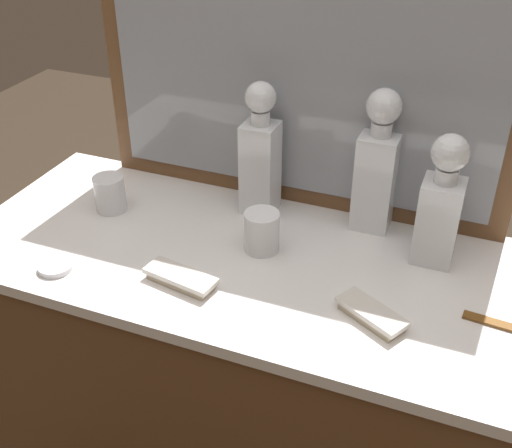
# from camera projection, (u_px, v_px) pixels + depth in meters

# --- Properties ---
(dresser) EXTENTS (1.26, 0.54, 0.93)m
(dresser) POSITION_uv_depth(u_px,v_px,m) (256.00, 412.00, 1.55)
(dresser) COLOR brown
(dresser) RESTS_ON ground_plane
(dresser_mirror) EXTENTS (0.94, 0.03, 0.67)m
(dresser_mirror) POSITION_uv_depth(u_px,v_px,m) (301.00, 59.00, 1.32)
(dresser_mirror) COLOR brown
(dresser_mirror) RESTS_ON dresser
(crystal_decanter_far_right) EXTENTS (0.07, 0.07, 0.31)m
(crystal_decanter_far_right) POSITION_uv_depth(u_px,v_px,m) (260.00, 161.00, 1.40)
(crystal_decanter_far_right) COLOR white
(crystal_decanter_far_right) RESTS_ON dresser
(crystal_decanter_left) EXTENTS (0.08, 0.08, 0.31)m
(crystal_decanter_left) POSITION_uv_depth(u_px,v_px,m) (376.00, 173.00, 1.34)
(crystal_decanter_left) COLOR white
(crystal_decanter_left) RESTS_ON dresser
(crystal_decanter_far_left) EXTENTS (0.08, 0.08, 0.27)m
(crystal_decanter_far_left) POSITION_uv_depth(u_px,v_px,m) (440.00, 212.00, 1.24)
(crystal_decanter_far_left) COLOR white
(crystal_decanter_far_left) RESTS_ON dresser
(crystal_tumbler_far_right) EXTENTS (0.07, 0.07, 0.08)m
(crystal_tumbler_far_right) POSITION_uv_depth(u_px,v_px,m) (110.00, 195.00, 1.44)
(crystal_tumbler_far_right) COLOR white
(crystal_tumbler_far_right) RESTS_ON dresser
(crystal_tumbler_left) EXTENTS (0.07, 0.07, 0.09)m
(crystal_tumbler_left) POSITION_uv_depth(u_px,v_px,m) (260.00, 233.00, 1.31)
(crystal_tumbler_left) COLOR white
(crystal_tumbler_left) RESTS_ON dresser
(silver_brush_center) EXTENTS (0.15, 0.08, 0.02)m
(silver_brush_center) POSITION_uv_depth(u_px,v_px,m) (181.00, 278.00, 1.22)
(silver_brush_center) COLOR #B7A88C
(silver_brush_center) RESTS_ON dresser
(silver_brush_right) EXTENTS (0.14, 0.11, 0.02)m
(silver_brush_right) POSITION_uv_depth(u_px,v_px,m) (372.00, 314.00, 1.13)
(silver_brush_right) COLOR #B7A88C
(silver_brush_right) RESTS_ON dresser
(porcelain_dish) EXTENTS (0.07, 0.07, 0.01)m
(porcelain_dish) POSITION_uv_depth(u_px,v_px,m) (56.00, 267.00, 1.27)
(porcelain_dish) COLOR silver
(porcelain_dish) RESTS_ON dresser
(tortoiseshell_comb) EXTENTS (0.12, 0.03, 0.01)m
(tortoiseshell_comb) POSITION_uv_depth(u_px,v_px,m) (499.00, 324.00, 1.13)
(tortoiseshell_comb) COLOR brown
(tortoiseshell_comb) RESTS_ON dresser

